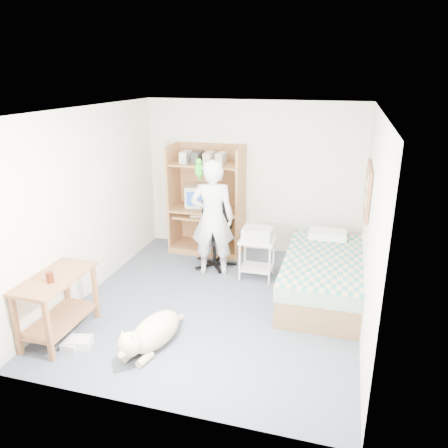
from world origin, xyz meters
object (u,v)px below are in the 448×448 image
at_px(person, 212,218).
at_px(computer_hutch, 207,204).
at_px(printer_cart, 257,252).
at_px(bed, 323,276).
at_px(office_chair, 215,242).
at_px(side_desk, 57,297).
at_px(dog, 152,333).

bearing_deg(person, computer_hutch, -80.89).
height_order(person, printer_cart, person).
bearing_deg(bed, office_chair, 161.64).
relative_size(side_desk, office_chair, 0.95).
bearing_deg(dog, printer_cart, 82.97).
bearing_deg(dog, person, 100.70).
distance_m(computer_hutch, side_desk, 3.08).
relative_size(side_desk, printer_cart, 1.66).
height_order(side_desk, office_chair, office_chair).
distance_m(dog, printer_cart, 2.20).
relative_size(bed, dog, 1.79).
bearing_deg(office_chair, person, -91.64).
bearing_deg(bed, computer_hutch, 150.71).
distance_m(side_desk, printer_cart, 2.83).
relative_size(computer_hutch, office_chair, 1.71).
bearing_deg(dog, side_desk, -164.08).
distance_m(side_desk, dog, 1.17).
xyz_separation_m(computer_hutch, person, (0.36, -0.86, 0.05)).
xyz_separation_m(side_desk, office_chair, (1.14, 2.38, -0.12)).
relative_size(bed, printer_cart, 3.35).
bearing_deg(office_chair, bed, -31.68).
height_order(side_desk, dog, side_desk).
bearing_deg(person, office_chair, -91.64).
relative_size(bed, office_chair, 1.92).
relative_size(side_desk, dog, 0.89).
distance_m(bed, dog, 2.47).
xyz_separation_m(bed, printer_cart, (-0.97, 0.30, 0.11)).
height_order(office_chair, dog, office_chair).
xyz_separation_m(office_chair, person, (0.06, -0.31, 0.50)).
distance_m(office_chair, dog, 2.33).
height_order(bed, person, person).
bearing_deg(bed, dog, -134.46).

